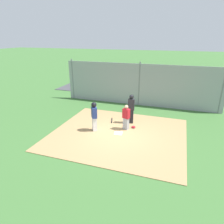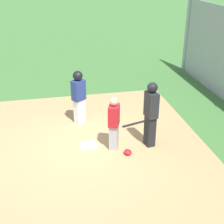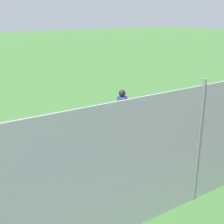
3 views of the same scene
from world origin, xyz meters
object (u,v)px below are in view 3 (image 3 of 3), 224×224
object	(u,v)px
catcher	(98,123)
umpire	(111,126)
runner	(122,106)
catcher_mask	(93,145)
home_plate	(95,134)
baseball_bat	(135,142)

from	to	relation	value
catcher	umpire	distance (m)	1.01
runner	catcher_mask	bearing A→B (deg)	-8.87
umpire	catcher_mask	size ratio (longest dim) A/B	7.59
catcher	home_plate	bearing A→B (deg)	0.37
baseball_bat	runner	bearing A→B (deg)	-33.36
home_plate	baseball_bat	bearing A→B (deg)	-59.42
runner	catcher_mask	size ratio (longest dim) A/B	7.06
catcher	runner	distance (m)	1.82
runner	baseball_bat	world-z (taller)	runner
catcher_mask	catcher	bearing A→B (deg)	37.44
runner	catcher	bearing A→B (deg)	-11.70
home_plate	catcher_mask	xyz separation A→B (m)	(-0.64, -0.96, 0.05)
baseball_bat	catcher_mask	bearing A→B (deg)	52.51
baseball_bat	home_plate	bearing A→B (deg)	13.90
runner	catcher_mask	xyz separation A→B (m)	(-2.04, -1.03, -0.91)
home_plate	runner	bearing A→B (deg)	2.63
catcher	runner	size ratio (longest dim) A/B	0.87
umpire	home_plate	bearing A→B (deg)	-18.66
umpire	baseball_bat	size ratio (longest dim) A/B	2.30
catcher	umpire	xyz separation A→B (m)	(-0.04, -0.99, 0.21)
home_plate	baseball_bat	size ratio (longest dim) A/B	0.56
home_plate	runner	distance (m)	1.70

